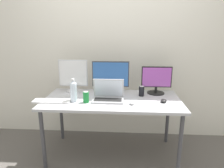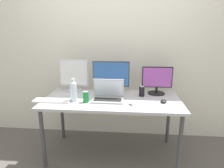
% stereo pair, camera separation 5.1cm
% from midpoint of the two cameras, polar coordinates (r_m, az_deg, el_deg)
% --- Properties ---
extents(ground_plane, '(16.00, 16.00, 0.00)m').
position_cam_midpoint_polar(ground_plane, '(2.71, 0.57, -19.15)').
color(ground_plane, '#5B5651').
extents(wall_back, '(7.00, 0.08, 2.60)m').
position_cam_midpoint_polar(wall_back, '(2.84, 1.58, 10.51)').
color(wall_back, silver).
rests_on(wall_back, ground).
extents(work_desk, '(1.61, 0.78, 0.74)m').
position_cam_midpoint_polar(work_desk, '(2.40, 0.61, -5.61)').
color(work_desk, '#424247').
rests_on(work_desk, ground).
extents(monitor_left, '(0.38, 0.20, 0.42)m').
position_cam_midpoint_polar(monitor_left, '(2.67, -10.28, 2.46)').
color(monitor_left, silver).
rests_on(monitor_left, work_desk).
extents(monitor_center, '(0.47, 0.18, 0.41)m').
position_cam_midpoint_polar(monitor_center, '(2.55, 0.28, 2.31)').
color(monitor_center, '#38383D').
rests_on(monitor_center, work_desk).
extents(monitor_right, '(0.38, 0.22, 0.35)m').
position_cam_midpoint_polar(monitor_right, '(2.58, 13.29, 1.00)').
color(monitor_right, black).
rests_on(monitor_right, work_desk).
extents(laptop_silver, '(0.36, 0.23, 0.24)m').
position_cam_midpoint_polar(laptop_silver, '(2.32, -0.48, -3.24)').
color(laptop_silver, '#B7B7BC').
rests_on(laptop_silver, work_desk).
extents(keyboard_main, '(0.43, 0.14, 0.02)m').
position_cam_midpoint_polar(keyboard_main, '(2.37, -16.11, -4.57)').
color(keyboard_main, white).
rests_on(keyboard_main, work_desk).
extents(mouse_by_keyboard, '(0.06, 0.09, 0.03)m').
position_cam_midpoint_polar(mouse_by_keyboard, '(2.21, 6.29, -5.37)').
color(mouse_by_keyboard, silver).
rests_on(mouse_by_keyboard, work_desk).
extents(mouse_by_laptop, '(0.09, 0.11, 0.03)m').
position_cam_midpoint_polar(mouse_by_laptop, '(2.32, 15.13, -4.75)').
color(mouse_by_laptop, black).
rests_on(mouse_by_laptop, work_desk).
extents(water_bottle, '(0.08, 0.08, 0.27)m').
position_cam_midpoint_polar(water_bottle, '(2.29, -10.32, -1.95)').
color(water_bottle, silver).
rests_on(water_bottle, work_desk).
extents(soda_can_near_keyboard, '(0.07, 0.07, 0.13)m').
position_cam_midpoint_polar(soda_can_near_keyboard, '(2.26, -6.86, -3.66)').
color(soda_can_near_keyboard, '#197F33').
rests_on(soda_can_near_keyboard, work_desk).
extents(soda_can_by_laptop, '(0.07, 0.07, 0.13)m').
position_cam_midpoint_polar(soda_can_by_laptop, '(2.48, 9.09, -2.06)').
color(soda_can_by_laptop, black).
rests_on(soda_can_by_laptop, work_desk).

